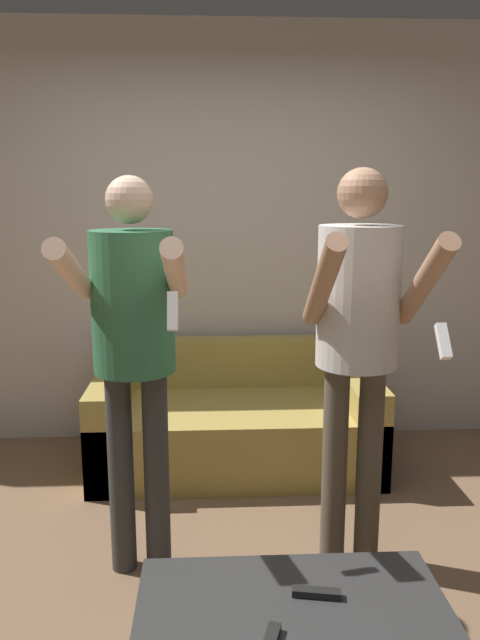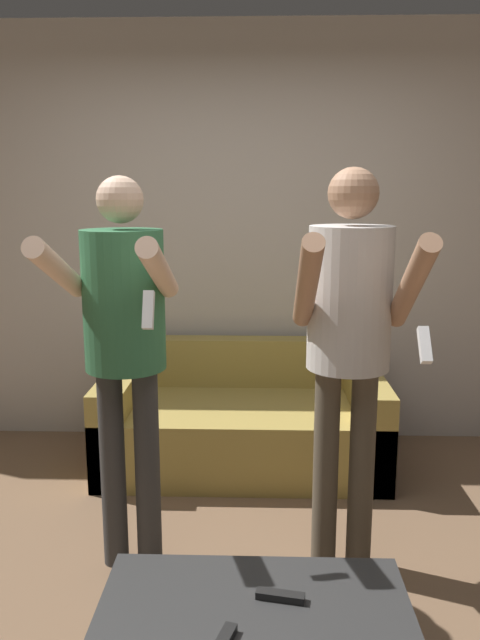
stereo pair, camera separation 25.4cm
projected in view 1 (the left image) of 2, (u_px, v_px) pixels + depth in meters
The scene contains 7 objects.
ground_plane at pixel (240, 612), 2.49m from camera, with size 14.00×14.00×0.00m, color brown.
wall_back at pixel (225, 238), 4.09m from camera, with size 6.40×0.06×2.70m.
couch at pixel (235, 423), 3.84m from camera, with size 1.69×0.89×0.71m.
person_standing_left at pixel (133, 332), 2.56m from camera, with size 0.46×0.70×1.71m.
person_standing_right at pixel (358, 324), 2.61m from camera, with size 0.47×0.68×1.75m.
coffee_table at pixel (292, 616), 1.90m from camera, with size 0.95×0.52×0.42m.
remote_far at pixel (317, 593), 1.92m from camera, with size 0.15×0.06×0.02m.
Camera 1 is at (-0.11, -2.20, 1.65)m, focal length 35.00 mm.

